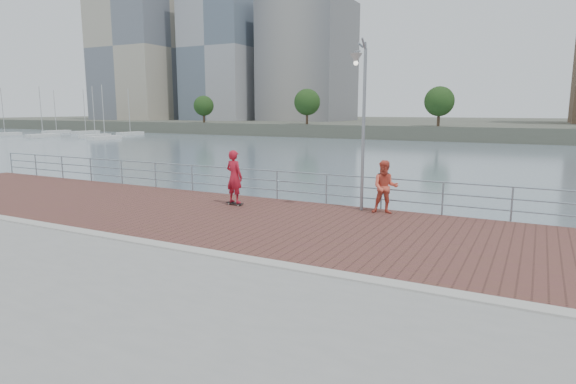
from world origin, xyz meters
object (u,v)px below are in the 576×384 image
at_px(skateboarder, 234,177).
at_px(street_lamp, 360,96).
at_px(guardrail, 353,188).
at_px(bystander, 385,187).

bearing_deg(skateboarder, street_lamp, -158.98).
distance_m(guardrail, skateboarder, 4.26).
xyz_separation_m(guardrail, street_lamp, (0.49, -0.90, 3.16)).
distance_m(skateboarder, bystander, 5.32).
height_order(guardrail, skateboarder, skateboarder).
distance_m(street_lamp, skateboarder, 5.25).
xyz_separation_m(street_lamp, bystander, (0.85, 0.26, -2.94)).
bearing_deg(street_lamp, bystander, 17.19).
height_order(skateboarder, bystander, skateboarder).
bearing_deg(guardrail, skateboarder, -155.44).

